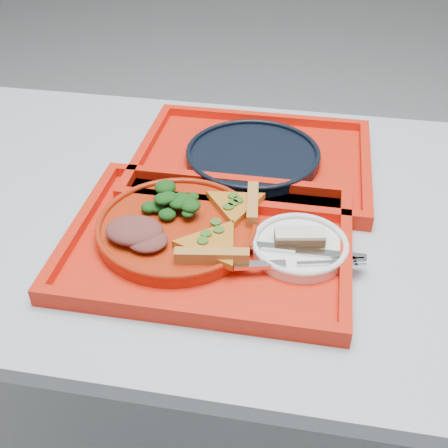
{
  "coord_description": "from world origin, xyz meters",
  "views": [
    {
      "loc": [
        0.04,
        -0.8,
        1.34
      ],
      "look_at": [
        -0.08,
        -0.09,
        0.78
      ],
      "focal_mm": 45.0,
      "sensor_mm": 36.0,
      "label": 1
    }
  ],
  "objects_px": {
    "dinner_plate": "(177,229)",
    "tray_far": "(253,163)",
    "dessert_bar": "(300,237)",
    "navy_plate": "(253,157)",
    "tray_main": "(209,244)"
  },
  "relations": [
    {
      "from": "dinner_plate",
      "to": "tray_far",
      "type": "bearing_deg",
      "value": 70.01
    },
    {
      "from": "dessert_bar",
      "to": "dinner_plate",
      "type": "bearing_deg",
      "value": 168.11
    },
    {
      "from": "dinner_plate",
      "to": "navy_plate",
      "type": "height_order",
      "value": "dinner_plate"
    },
    {
      "from": "tray_main",
      "to": "navy_plate",
      "type": "distance_m",
      "value": 0.26
    },
    {
      "from": "dinner_plate",
      "to": "dessert_bar",
      "type": "relative_size",
      "value": 3.19
    },
    {
      "from": "navy_plate",
      "to": "dessert_bar",
      "type": "height_order",
      "value": "dessert_bar"
    },
    {
      "from": "tray_main",
      "to": "tray_far",
      "type": "height_order",
      "value": "same"
    },
    {
      "from": "tray_main",
      "to": "dessert_bar",
      "type": "height_order",
      "value": "dessert_bar"
    },
    {
      "from": "tray_far",
      "to": "dessert_bar",
      "type": "height_order",
      "value": "dessert_bar"
    },
    {
      "from": "tray_main",
      "to": "dinner_plate",
      "type": "distance_m",
      "value": 0.06
    },
    {
      "from": "tray_far",
      "to": "navy_plate",
      "type": "bearing_deg",
      "value": 0.0
    },
    {
      "from": "dessert_bar",
      "to": "tray_main",
      "type": "bearing_deg",
      "value": 171.53
    },
    {
      "from": "navy_plate",
      "to": "dessert_bar",
      "type": "xyz_separation_m",
      "value": [
        0.11,
        -0.25,
        0.02
      ]
    },
    {
      "from": "tray_main",
      "to": "dinner_plate",
      "type": "relative_size",
      "value": 1.73
    },
    {
      "from": "dinner_plate",
      "to": "dessert_bar",
      "type": "bearing_deg",
      "value": -1.5
    }
  ]
}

